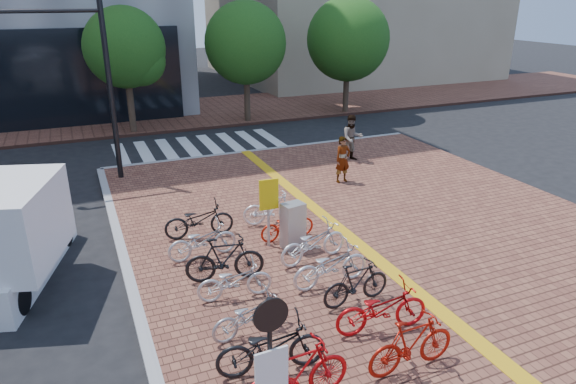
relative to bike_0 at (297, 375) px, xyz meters
name	(u,v)px	position (x,y,z in m)	size (l,w,h in m)	color
ground	(334,310)	(1.94, 2.33, -0.74)	(120.00, 120.00, 0.00)	black
kerb_north	(267,150)	(4.94, 14.33, -0.66)	(14.00, 0.25, 0.15)	gray
far_sidewalk	(162,115)	(1.94, 23.33, -0.66)	(70.00, 8.00, 0.15)	brown
crosswalk	(200,147)	(2.44, 16.33, -0.73)	(7.50, 4.00, 0.01)	silver
street_trees	(265,44)	(6.98, 19.78, 3.36)	(16.20, 4.60, 6.35)	#38281E
bike_0	(297,375)	(0.00, 0.00, 0.00)	(0.55, 1.95, 1.17)	red
bike_1	(271,347)	(-0.10, 0.90, -0.06)	(0.70, 2.01, 1.05)	black
bike_2	(250,315)	(-0.08, 2.08, -0.15)	(0.58, 1.66, 0.87)	#A6A6AA
bike_3	(234,281)	(0.03, 3.45, -0.14)	(0.59, 1.69, 0.89)	silver
bike_4	(225,259)	(0.06, 4.28, -0.02)	(0.53, 1.87, 1.12)	black
bike_5	(202,241)	(-0.16, 5.61, -0.11)	(0.63, 1.81, 0.95)	silver
bike_6	(199,220)	(0.07, 6.85, -0.08)	(0.67, 1.92, 1.01)	black
bike_7	(412,344)	(2.24, -0.04, -0.04)	(0.51, 1.81, 1.09)	#A6170B
bike_8	(382,308)	(2.38, 1.15, -0.07)	(0.68, 1.96, 1.03)	red
bike_9	(356,283)	(2.41, 2.21, -0.09)	(0.47, 1.66, 1.00)	black
bike_10	(330,265)	(2.25, 3.12, -0.08)	(0.68, 1.94, 1.02)	silver
bike_11	(313,243)	(2.39, 4.33, -0.08)	(0.68, 1.94, 1.02)	silver
bike_12	(287,225)	(2.28, 5.75, -0.17)	(0.56, 1.60, 0.84)	red
bike_13	(272,208)	(2.24, 6.81, -0.07)	(0.49, 1.72, 1.03)	white
pedestrian_a	(343,160)	(5.94, 9.27, 0.26)	(0.61, 0.40, 1.68)	gray
pedestrian_b	(352,138)	(7.55, 11.43, 0.35)	(0.91, 0.71, 1.88)	#494B5D
utility_box	(293,226)	(2.22, 5.22, 0.05)	(0.58, 0.42, 1.26)	#B0B0B5
yellow_sign	(269,201)	(1.65, 5.51, 0.75)	(0.52, 0.12, 1.93)	#B7B7BC
notice_sign	(271,361)	(-0.75, -0.81, 1.13)	(0.50, 0.12, 2.71)	black
traffic_light_pole	(59,56)	(-2.91, 12.96, 3.88)	(3.48, 1.34, 6.47)	black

